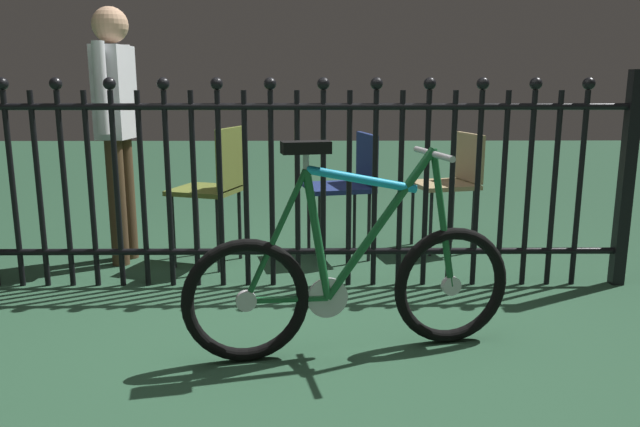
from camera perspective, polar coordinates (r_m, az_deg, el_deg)
The scene contains 7 objects.
ground_plane at distance 2.91m, azimuth -2.73°, elevation -11.69°, with size 20.00×20.00×0.00m, color #284E35.
iron_fence at distance 3.51m, azimuth -3.62°, elevation 3.27°, with size 3.87×0.07×1.24m.
bicycle at distance 2.69m, azimuth 2.99°, elevation -6.35°, with size 1.45×0.45×0.93m.
chair_olive at distance 3.99m, azimuth -9.56°, elevation 3.00°, with size 0.50×0.50×0.89m.
chair_tan at distance 4.45m, azimuth 12.27°, elevation 3.28°, with size 0.49×0.48×0.82m.
chair_navy at distance 4.16m, azimuth 2.73°, elevation 3.13°, with size 0.50×0.50×0.84m.
person_visitor at distance 4.17m, azimuth -18.37°, elevation 8.75°, with size 0.22×0.47×1.63m.
Camera 1 is at (0.11, -2.66, 1.17)m, focal length 34.53 mm.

